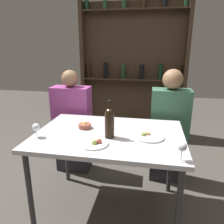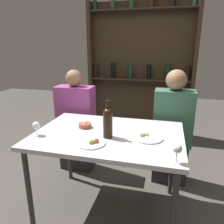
{
  "view_description": "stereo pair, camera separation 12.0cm",
  "coord_description": "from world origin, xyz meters",
  "px_view_note": "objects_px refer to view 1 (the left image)",
  "views": [
    {
      "loc": [
        0.34,
        -1.69,
        1.5
      ],
      "look_at": [
        0.0,
        0.13,
        0.93
      ],
      "focal_mm": 35.0,
      "sensor_mm": 36.0,
      "label": 1
    },
    {
      "loc": [
        0.46,
        -1.67,
        1.5
      ],
      "look_at": [
        0.0,
        0.13,
        0.93
      ],
      "focal_mm": 35.0,
      "sensor_mm": 36.0,
      "label": 2
    }
  ],
  "objects_px": {
    "food_plate_1": "(149,136)",
    "seated_person_left": "(73,125)",
    "wine_glass_1": "(36,128)",
    "food_plate_0": "(94,143)",
    "seated_person_right": "(169,130)",
    "wine_bottle": "(110,121)",
    "snack_bowl": "(85,126)",
    "wine_glass_0": "(182,148)"
  },
  "relations": [
    {
      "from": "seated_person_left",
      "to": "wine_glass_1",
      "type": "bearing_deg",
      "value": -89.15
    },
    {
      "from": "seated_person_left",
      "to": "wine_bottle",
      "type": "bearing_deg",
      "value": -50.31
    },
    {
      "from": "food_plate_1",
      "to": "seated_person_left",
      "type": "distance_m",
      "value": 1.15
    },
    {
      "from": "food_plate_0",
      "to": "seated_person_right",
      "type": "xyz_separation_m",
      "value": [
        0.61,
        0.87,
        -0.19
      ]
    },
    {
      "from": "food_plate_0",
      "to": "food_plate_1",
      "type": "bearing_deg",
      "value": 27.53
    },
    {
      "from": "wine_glass_1",
      "to": "seated_person_left",
      "type": "distance_m",
      "value": 0.87
    },
    {
      "from": "wine_glass_0",
      "to": "seated_person_left",
      "type": "height_order",
      "value": "seated_person_left"
    },
    {
      "from": "food_plate_1",
      "to": "seated_person_right",
      "type": "height_order",
      "value": "seated_person_right"
    },
    {
      "from": "snack_bowl",
      "to": "seated_person_left",
      "type": "bearing_deg",
      "value": 121.15
    },
    {
      "from": "wine_bottle",
      "to": "wine_glass_1",
      "type": "height_order",
      "value": "wine_bottle"
    },
    {
      "from": "wine_glass_0",
      "to": "food_plate_0",
      "type": "distance_m",
      "value": 0.63
    },
    {
      "from": "wine_glass_0",
      "to": "food_plate_1",
      "type": "bearing_deg",
      "value": 122.22
    },
    {
      "from": "wine_bottle",
      "to": "wine_glass_0",
      "type": "bearing_deg",
      "value": -28.22
    },
    {
      "from": "wine_glass_1",
      "to": "food_plate_0",
      "type": "xyz_separation_m",
      "value": [
        0.5,
        -0.05,
        -0.07
      ]
    },
    {
      "from": "wine_bottle",
      "to": "snack_bowl",
      "type": "xyz_separation_m",
      "value": [
        -0.26,
        0.16,
        -0.11
      ]
    },
    {
      "from": "food_plate_0",
      "to": "snack_bowl",
      "type": "distance_m",
      "value": 0.36
    },
    {
      "from": "food_plate_0",
      "to": "seated_person_left",
      "type": "distance_m",
      "value": 1.03
    },
    {
      "from": "wine_bottle",
      "to": "snack_bowl",
      "type": "height_order",
      "value": "wine_bottle"
    },
    {
      "from": "wine_glass_1",
      "to": "food_plate_1",
      "type": "bearing_deg",
      "value": 10.15
    },
    {
      "from": "wine_glass_0",
      "to": "wine_glass_1",
      "type": "distance_m",
      "value": 1.13
    },
    {
      "from": "food_plate_1",
      "to": "seated_person_left",
      "type": "xyz_separation_m",
      "value": [
        -0.91,
        0.66,
        -0.21
      ]
    },
    {
      "from": "food_plate_1",
      "to": "wine_bottle",
      "type": "bearing_deg",
      "value": -169.94
    },
    {
      "from": "wine_glass_0",
      "to": "food_plate_1",
      "type": "height_order",
      "value": "wine_glass_0"
    },
    {
      "from": "wine_glass_0",
      "to": "food_plate_1",
      "type": "distance_m",
      "value": 0.41
    },
    {
      "from": "wine_glass_1",
      "to": "seated_person_right",
      "type": "distance_m",
      "value": 1.41
    },
    {
      "from": "snack_bowl",
      "to": "wine_glass_0",
      "type": "bearing_deg",
      "value": -29.47
    },
    {
      "from": "wine_glass_0",
      "to": "snack_bowl",
      "type": "distance_m",
      "value": 0.91
    },
    {
      "from": "food_plate_1",
      "to": "food_plate_0",
      "type": "bearing_deg",
      "value": -152.47
    },
    {
      "from": "wine_glass_1",
      "to": "food_plate_0",
      "type": "distance_m",
      "value": 0.51
    },
    {
      "from": "wine_glass_1",
      "to": "snack_bowl",
      "type": "xyz_separation_m",
      "value": [
        0.32,
        0.27,
        -0.06
      ]
    },
    {
      "from": "wine_glass_1",
      "to": "seated_person_right",
      "type": "xyz_separation_m",
      "value": [
        1.11,
        0.82,
        -0.26
      ]
    },
    {
      "from": "wine_bottle",
      "to": "food_plate_0",
      "type": "xyz_separation_m",
      "value": [
        -0.09,
        -0.15,
        -0.13
      ]
    },
    {
      "from": "wine_bottle",
      "to": "snack_bowl",
      "type": "relative_size",
      "value": 2.69
    },
    {
      "from": "wine_bottle",
      "to": "seated_person_left",
      "type": "relative_size",
      "value": 0.25
    },
    {
      "from": "food_plate_0",
      "to": "seated_person_left",
      "type": "bearing_deg",
      "value": 120.31
    },
    {
      "from": "seated_person_left",
      "to": "seated_person_right",
      "type": "relative_size",
      "value": 0.98
    },
    {
      "from": "food_plate_0",
      "to": "seated_person_right",
      "type": "height_order",
      "value": "seated_person_right"
    },
    {
      "from": "wine_bottle",
      "to": "seated_person_left",
      "type": "distance_m",
      "value": 0.99
    },
    {
      "from": "food_plate_0",
      "to": "seated_person_right",
      "type": "relative_size",
      "value": 0.18
    },
    {
      "from": "wine_bottle",
      "to": "food_plate_0",
      "type": "relative_size",
      "value": 1.38
    },
    {
      "from": "wine_glass_0",
      "to": "wine_glass_1",
      "type": "height_order",
      "value": "wine_glass_0"
    },
    {
      "from": "food_plate_0",
      "to": "food_plate_1",
      "type": "relative_size",
      "value": 0.95
    }
  ]
}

